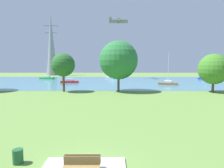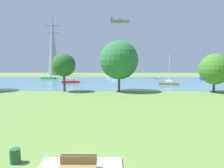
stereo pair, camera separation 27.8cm
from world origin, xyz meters
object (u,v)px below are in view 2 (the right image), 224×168
(bench_facing_water, at_px, (80,162))
(sailboat_green, at_px, (48,78))
(bench_facing_inland, at_px, (78,168))
(sailboat_blue, at_px, (207,78))
(sailboat_red, at_px, (71,81))
(litter_bin, at_px, (15,156))
(tree_west_far, at_px, (119,60))
(tree_east_near, at_px, (64,65))
(light_aircraft, at_px, (119,21))
(sailboat_white, at_px, (113,77))
(electricity_pylon, at_px, (53,45))
(sailboat_brown, at_px, (169,83))
(tree_mid_shore, at_px, (215,69))

(bench_facing_water, relative_size, sailboat_green, 0.29)
(bench_facing_inland, relative_size, sailboat_green, 0.29)
(sailboat_blue, relative_size, sailboat_red, 1.47)
(bench_facing_inland, relative_size, sailboat_blue, 0.22)
(bench_facing_water, distance_m, litter_bin, 3.80)
(tree_west_far, bearing_deg, sailboat_red, 128.22)
(sailboat_red, bearing_deg, tree_east_near, -81.91)
(light_aircraft, bearing_deg, bench_facing_inland, -93.31)
(sailboat_blue, relative_size, sailboat_white, 1.42)
(sailboat_blue, height_order, electricity_pylon, electricity_pylon)
(litter_bin, bearing_deg, light_aircraft, 83.16)
(sailboat_brown, distance_m, tree_east_near, 26.55)
(sailboat_green, relative_size, electricity_pylon, 0.23)
(bench_facing_inland, bearing_deg, sailboat_brown, 69.42)
(electricity_pylon, bearing_deg, litter_bin, -74.95)
(sailboat_brown, distance_m, tree_west_far, 17.99)
(tree_east_near, relative_size, electricity_pylon, 0.27)
(bench_facing_inland, bearing_deg, electricity_pylon, 107.24)
(sailboat_brown, xyz_separation_m, sailboat_white, (-13.94, 19.68, -0.03))
(tree_east_near, bearing_deg, sailboat_white, 73.59)
(light_aircraft, bearing_deg, sailboat_brown, -60.68)
(litter_bin, distance_m, light_aircraft, 64.43)
(sailboat_green, height_order, sailboat_white, sailboat_green)
(tree_west_far, xyz_separation_m, tree_mid_shore, (17.68, -1.33, -1.66))
(sailboat_red, height_order, light_aircraft, light_aircraft)
(tree_east_near, distance_m, electricity_pylon, 55.00)
(tree_mid_shore, bearing_deg, tree_east_near, 178.39)
(sailboat_white, bearing_deg, sailboat_blue, -5.84)
(bench_facing_water, bearing_deg, litter_bin, 167.52)
(sailboat_green, xyz_separation_m, sailboat_red, (10.37, -12.97, -0.01))
(sailboat_white, bearing_deg, litter_bin, -95.05)
(sailboat_blue, height_order, tree_mid_shore, sailboat_blue)
(sailboat_red, bearing_deg, sailboat_white, 51.45)
(sailboat_white, height_order, tree_east_near, tree_east_near)
(bench_facing_water, relative_size, sailboat_brown, 0.23)
(bench_facing_water, relative_size, bench_facing_inland, 1.00)
(sailboat_blue, height_order, light_aircraft, light_aircraft)
(bench_facing_water, distance_m, bench_facing_inland, 0.54)
(sailboat_red, height_order, tree_west_far, tree_west_far)
(sailboat_brown, height_order, sailboat_red, sailboat_brown)
(electricity_pylon, xyz_separation_m, light_aircraft, (28.69, -18.44, 6.23))
(sailboat_blue, bearing_deg, electricity_pylon, 158.14)
(tree_mid_shore, distance_m, light_aircraft, 40.80)
(tree_west_far, height_order, tree_mid_shore, tree_west_far)
(bench_facing_inland, relative_size, light_aircraft, 0.21)
(sailboat_brown, relative_size, sailboat_blue, 0.97)
(sailboat_green, xyz_separation_m, tree_west_far, (23.27, -29.34, 5.56))
(bench_facing_water, relative_size, tree_west_far, 0.18)
(tree_mid_shore, bearing_deg, sailboat_blue, 67.67)
(sailboat_green, bearing_deg, electricity_pylon, 101.85)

